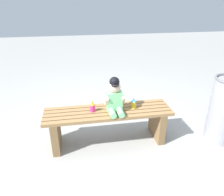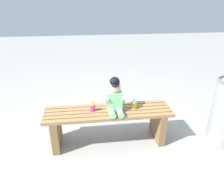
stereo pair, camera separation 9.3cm
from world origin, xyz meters
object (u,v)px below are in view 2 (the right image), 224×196
park_bench (108,121)px  sippy_cup_right (134,104)px  child_figure (115,97)px  sippy_cup_left (93,106)px

park_bench → sippy_cup_right: bearing=2.5°
child_figure → sippy_cup_left: 0.28m
park_bench → child_figure: child_figure is taller
park_bench → sippy_cup_right: 0.36m
park_bench → sippy_cup_left: size_ratio=11.83×
park_bench → child_figure: size_ratio=3.63×
sippy_cup_left → sippy_cup_right: 0.48m
park_bench → sippy_cup_left: (-0.18, 0.01, 0.20)m
child_figure → sippy_cup_left: (-0.25, 0.03, -0.12)m
park_bench → child_figure: 0.33m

